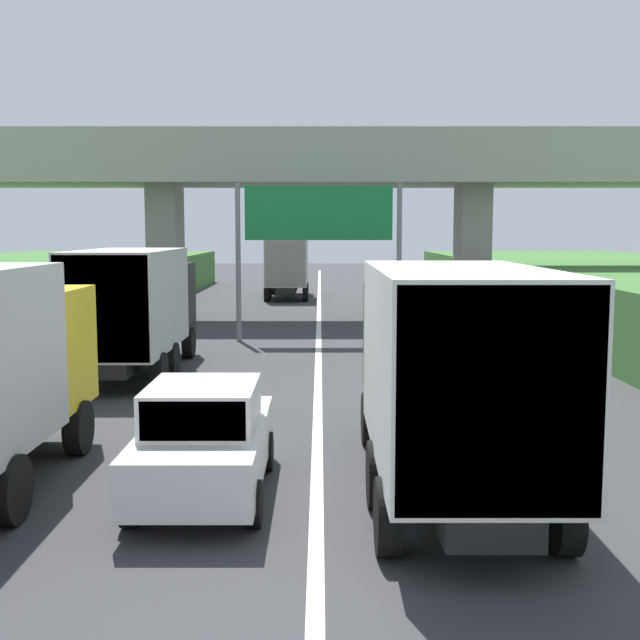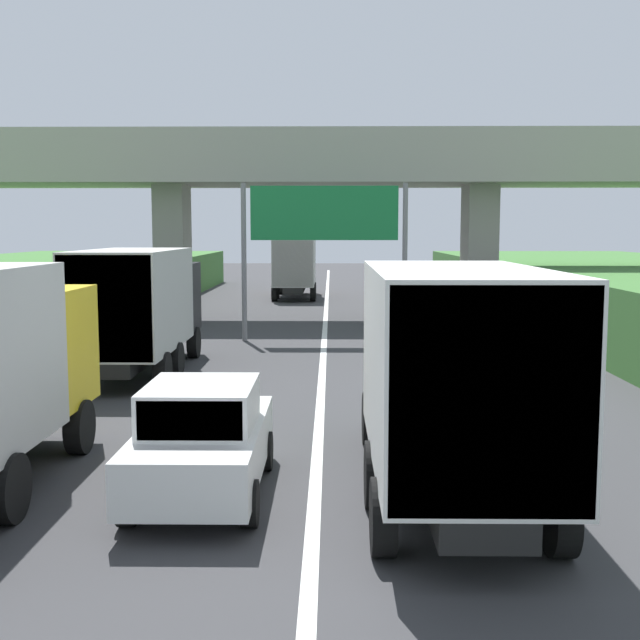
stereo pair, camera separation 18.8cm
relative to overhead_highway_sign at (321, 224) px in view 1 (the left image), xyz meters
The scene contains 7 objects.
lane_centre_stripe 4.30m from the overhead_highway_sign, 90.00° to the right, with size 0.20×103.24×0.01m, color white.
overpass_bridge 7.07m from the overhead_highway_sign, 90.00° to the left, with size 40.00×4.80×8.10m.
overhead_highway_sign is the anchor object (origin of this frame).
truck_green 16.87m from the overhead_highway_sign, 83.32° to the right, with size 2.44×7.30×3.44m.
truck_black 8.58m from the overhead_highway_sign, 127.02° to the right, with size 2.44×7.30×3.44m.
truck_orange 18.41m from the overhead_highway_sign, 95.77° to the left, with size 2.44×7.30×3.44m.
car_white 17.15m from the overhead_highway_sign, 95.67° to the right, with size 1.86×4.10×1.72m.
Camera 1 is at (0.05, 4.48, 3.95)m, focal length 44.75 mm.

